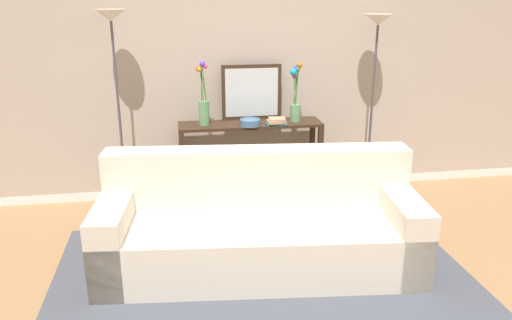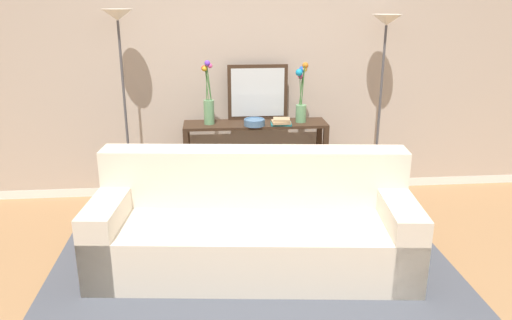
# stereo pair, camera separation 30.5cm
# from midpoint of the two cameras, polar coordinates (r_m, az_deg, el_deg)

# --- Properties ---
(ground_plane) EXTENTS (16.00, 16.00, 0.02)m
(ground_plane) POSITION_cam_midpoint_polar(r_m,az_deg,el_deg) (3.60, 2.20, -16.30)
(ground_plane) COLOR #9E754C
(back_wall) EXTENTS (12.00, 0.15, 3.08)m
(back_wall) POSITION_cam_midpoint_polar(r_m,az_deg,el_deg) (5.16, -2.57, 12.78)
(back_wall) COLOR white
(back_wall) RESTS_ON ground
(area_rug) EXTENTS (3.12, 1.97, 0.01)m
(area_rug) POSITION_cam_midpoint_polar(r_m,az_deg,el_deg) (3.92, -1.59, -12.86)
(area_rug) COLOR #474C56
(area_rug) RESTS_ON ground
(couch) EXTENTS (2.48, 1.12, 0.88)m
(couch) POSITION_cam_midpoint_polar(r_m,az_deg,el_deg) (3.91, -1.87, -7.76)
(couch) COLOR beige
(couch) RESTS_ON ground
(console_table) EXTENTS (1.41, 0.35, 0.83)m
(console_table) POSITION_cam_midpoint_polar(r_m,az_deg,el_deg) (5.03, -2.38, 1.40)
(console_table) COLOR #382619
(console_table) RESTS_ON ground
(floor_lamp_left) EXTENTS (0.28, 0.28, 1.91)m
(floor_lamp_left) POSITION_cam_midpoint_polar(r_m,az_deg,el_deg) (4.80, -17.62, 11.11)
(floor_lamp_left) COLOR #4C4C51
(floor_lamp_left) RESTS_ON ground
(floor_lamp_right) EXTENTS (0.28, 0.28, 1.86)m
(floor_lamp_right) POSITION_cam_midpoint_polar(r_m,az_deg,el_deg) (5.09, 11.75, 11.46)
(floor_lamp_right) COLOR #4C4C51
(floor_lamp_right) RESTS_ON ground
(wall_mirror) EXTENTS (0.60, 0.02, 0.55)m
(wall_mirror) POSITION_cam_midpoint_polar(r_m,az_deg,el_deg) (5.04, -2.29, 7.67)
(wall_mirror) COLOR #382619
(wall_mirror) RESTS_ON console_table
(vase_tall_flowers) EXTENTS (0.11, 0.11, 0.62)m
(vase_tall_flowers) POSITION_cam_midpoint_polar(r_m,az_deg,el_deg) (4.87, -7.79, 6.28)
(vase_tall_flowers) COLOR #669E6B
(vase_tall_flowers) RESTS_ON console_table
(vase_short_flowers) EXTENTS (0.13, 0.12, 0.58)m
(vase_short_flowers) POSITION_cam_midpoint_polar(r_m,az_deg,el_deg) (4.98, 2.76, 7.13)
(vase_short_flowers) COLOR #669E6B
(vase_short_flowers) RESTS_ON console_table
(fruit_bowl) EXTENTS (0.20, 0.20, 0.07)m
(fruit_bowl) POSITION_cam_midpoint_polar(r_m,az_deg,el_deg) (4.85, -2.49, 4.30)
(fruit_bowl) COLOR #4C7093
(fruit_bowl) RESTS_ON console_table
(book_stack) EXTENTS (0.21, 0.17, 0.07)m
(book_stack) POSITION_cam_midpoint_polar(r_m,az_deg,el_deg) (4.88, 0.56, 4.39)
(book_stack) COLOR #1E7075
(book_stack) RESTS_ON console_table
(book_row_under_console) EXTENTS (0.24, 0.17, 0.13)m
(book_row_under_console) POSITION_cam_midpoint_polar(r_m,az_deg,el_deg) (5.17, -7.44, -4.27)
(book_row_under_console) COLOR slate
(book_row_under_console) RESTS_ON ground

